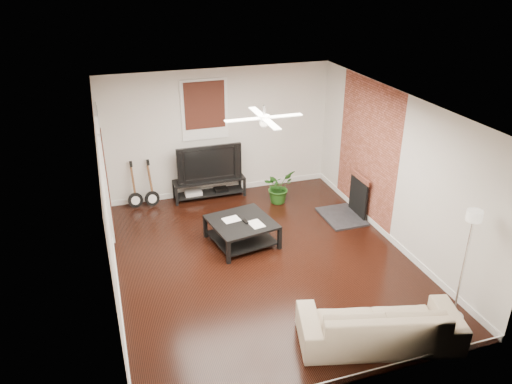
{
  "coord_description": "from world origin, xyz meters",
  "views": [
    {
      "loc": [
        -2.4,
        -7.0,
        4.84
      ],
      "look_at": [
        0.0,
        0.4,
        1.15
      ],
      "focal_mm": 34.72,
      "sensor_mm": 36.0,
      "label": 1
    }
  ],
  "objects": [
    {
      "name": "tv",
      "position": [
        -0.31,
        2.8,
        0.85
      ],
      "size": [
        1.41,
        0.18,
        0.81
      ],
      "primitive_type": "imported",
      "color": "black",
      "rests_on": "tv_stand"
    },
    {
      "name": "window_back",
      "position": [
        -0.3,
        2.97,
        1.95
      ],
      "size": [
        1.0,
        0.06,
        1.3
      ],
      "primitive_type": "cube",
      "color": "#3D1710",
      "rests_on": "wall_back"
    },
    {
      "name": "sofa",
      "position": [
        0.86,
        -2.43,
        0.32
      ],
      "size": [
        2.34,
        1.38,
        0.64
      ],
      "primitive_type": "imported",
      "rotation": [
        0.0,
        0.0,
        2.89
      ],
      "color": "#BEA78E",
      "rests_on": "floor"
    },
    {
      "name": "guitar_right",
      "position": [
        -1.58,
        2.72,
        0.51
      ],
      "size": [
        0.36,
        0.29,
        1.02
      ],
      "primitive_type": null,
      "rotation": [
        0.0,
        0.0,
        0.24
      ],
      "color": "black",
      "rests_on": "floor"
    },
    {
      "name": "room",
      "position": [
        0.0,
        0.0,
        1.4
      ],
      "size": [
        5.01,
        6.01,
        2.81
      ],
      "color": "black",
      "rests_on": "ground"
    },
    {
      "name": "fireplace",
      "position": [
        2.2,
        1.0,
        0.46
      ],
      "size": [
        0.8,
        1.1,
        0.92
      ],
      "primitive_type": "cube",
      "color": "black",
      "rests_on": "floor"
    },
    {
      "name": "coffee_table",
      "position": [
        -0.19,
        0.68,
        0.23
      ],
      "size": [
        1.27,
        1.27,
        0.46
      ],
      "primitive_type": "cube",
      "rotation": [
        0.0,
        0.0,
        0.18
      ],
      "color": "black",
      "rests_on": "floor"
    },
    {
      "name": "ceiling_fan",
      "position": [
        0.0,
        0.0,
        2.6
      ],
      "size": [
        1.24,
        1.24,
        0.32
      ],
      "primitive_type": null,
      "color": "white",
      "rests_on": "ceiling"
    },
    {
      "name": "guitar_left",
      "position": [
        -1.93,
        2.75,
        0.51
      ],
      "size": [
        0.34,
        0.26,
        1.02
      ],
      "primitive_type": null,
      "rotation": [
        0.0,
        0.0,
        0.13
      ],
      "color": "black",
      "rests_on": "floor"
    },
    {
      "name": "floor_lamp",
      "position": [
        2.2,
        -2.33,
        0.9
      ],
      "size": [
        0.36,
        0.36,
        1.79
      ],
      "primitive_type": null,
      "rotation": [
        0.0,
        0.0,
        -0.25
      ],
      "color": "silver",
      "rests_on": "floor"
    },
    {
      "name": "door_left",
      "position": [
        -2.46,
        1.9,
        1.25
      ],
      "size": [
        0.08,
        1.0,
        2.5
      ],
      "primitive_type": "cube",
      "color": "white",
      "rests_on": "wall_left"
    },
    {
      "name": "tv_stand",
      "position": [
        -0.31,
        2.78,
        0.22
      ],
      "size": [
        1.57,
        0.42,
        0.44
      ],
      "primitive_type": "cube",
      "color": "black",
      "rests_on": "floor"
    },
    {
      "name": "brick_accent",
      "position": [
        2.49,
        1.0,
        1.4
      ],
      "size": [
        0.02,
        2.2,
        2.8
      ],
      "primitive_type": "cube",
      "color": "brown",
      "rests_on": "floor"
    },
    {
      "name": "potted_plant",
      "position": [
        1.06,
        2.09,
        0.36
      ],
      "size": [
        0.84,
        0.81,
        0.72
      ],
      "primitive_type": "imported",
      "rotation": [
        0.0,
        0.0,
        0.55
      ],
      "color": "#1F5016",
      "rests_on": "floor"
    }
  ]
}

